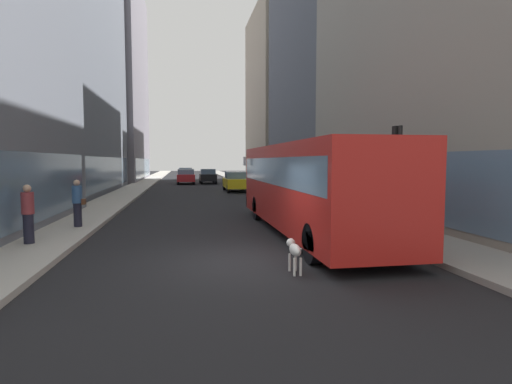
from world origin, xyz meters
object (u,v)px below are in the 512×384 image
Objects in this scene: dalmatian_dog at (294,250)px; pedestrian_in_coat at (28,214)px; car_black_suv at (208,176)px; car_red_coupe at (186,176)px; car_yellow_taxi at (236,181)px; pedestrian_with_handbag at (78,203)px; transit_bus at (308,182)px; traffic_light_near at (398,163)px; car_white_van at (186,174)px.

dalmatian_dog is 7.81m from pedestrian_in_coat.
car_black_suv is 2.45m from car_red_coupe.
car_yellow_taxi is 2.51× the size of pedestrian_with_handbag.
transit_bus is 2.72× the size of car_yellow_taxi.
car_black_suv is at bearing 78.16° from pedestrian_in_coat.
pedestrian_with_handbag is at bearing 132.53° from dalmatian_dog.
traffic_light_near reaches higher than car_yellow_taxi.
pedestrian_with_handbag is 11.00m from traffic_light_near.
car_white_van is (-4.00, 40.85, -0.96)m from transit_bus.
pedestrian_with_handbag is 1.00× the size of pedestrian_in_coat.
transit_bus is 11.98× the size of dalmatian_dog.
car_black_suv is (-1.60, 32.33, -0.95)m from transit_bus.
car_white_van is 2.40× the size of pedestrian_in_coat.
car_red_coupe is (-4.00, 31.86, -0.95)m from transit_bus.
car_red_coupe is 4.66× the size of dalmatian_dog.
car_yellow_taxi is at bearing -82.67° from car_black_suv.
traffic_light_near is (3.70, -34.59, 1.61)m from car_black_suv.
transit_bus is 6.82× the size of pedestrian_in_coat.
pedestrian_with_handbag is (-6.38, -30.44, 0.19)m from car_black_suv.
dalmatian_dog is (2.21, -45.70, -0.31)m from car_white_van.
car_white_van reaches higher than dalmatian_dog.
pedestrian_with_handbag is at bearing 157.60° from traffic_light_near.
car_red_coupe is 1.11× the size of car_white_van.
car_black_suv and car_white_van have the same top height.
car_black_suv is at bearing 78.15° from pedestrian_with_handbag.
car_red_coupe is 30.22m from pedestrian_with_handbag.
car_white_van is 45.75m from dalmatian_dog.
traffic_light_near reaches higher than dalmatian_dog.
pedestrian_with_handbag is (-7.98, 1.90, -0.76)m from transit_bus.
pedestrian_in_coat reaches higher than car_white_van.
car_white_van is 43.56m from traffic_light_near.
pedestrian_in_coat is at bearing -101.83° from pedestrian_with_handbag.
car_red_coupe is at bearing 97.16° from transit_bus.
car_yellow_taxi is at bearing 66.07° from pedestrian_with_handbag.
traffic_light_near is at bearing 33.66° from dalmatian_dog.
car_black_suv is 1.09× the size of car_yellow_taxi.
car_black_suv is 34.13m from pedestrian_in_coat.
pedestrian_with_handbag reaches higher than car_white_van.
transit_bus is 8.71m from pedestrian_in_coat.
transit_bus is at bearing 7.10° from pedestrian_in_coat.
traffic_light_near reaches higher than car_black_suv.
dalmatian_dog is at bearing -110.28° from transit_bus.
transit_bus reaches higher than car_black_suv.
pedestrian_in_coat is (-8.61, -20.96, 0.19)m from car_yellow_taxi.
car_yellow_taxi is at bearing 95.42° from traffic_light_near.
dalmatian_dog is 5.06m from traffic_light_near.
pedestrian_in_coat is at bearing -101.84° from car_black_suv.
car_red_coupe is at bearing 108.48° from car_yellow_taxi.
car_black_suv is 1.03× the size of car_red_coupe.
car_black_suv is 2.74× the size of pedestrian_with_handbag.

